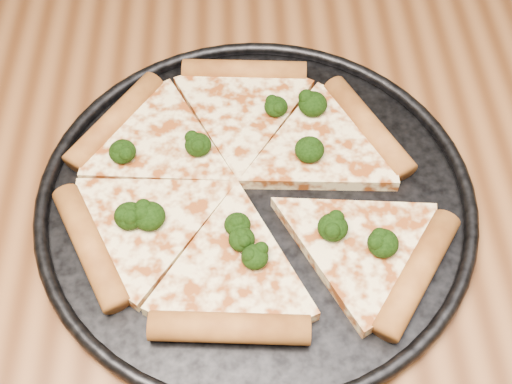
{
  "coord_description": "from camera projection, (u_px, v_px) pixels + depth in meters",
  "views": [
    {
      "loc": [
        0.03,
        -0.36,
        1.28
      ],
      "look_at": [
        0.04,
        0.0,
        0.77
      ],
      "focal_mm": 47.14,
      "sensor_mm": 36.0,
      "label": 1
    }
  ],
  "objects": [
    {
      "name": "dining_table",
      "position": [
        220.0,
        251.0,
        0.72
      ],
      "size": [
        1.2,
        0.9,
        0.75
      ],
      "color": "brown",
      "rests_on": "ground"
    },
    {
      "name": "pizza",
      "position": [
        243.0,
        185.0,
        0.63
      ],
      "size": [
        0.37,
        0.33,
        0.03
      ],
      "rotation": [
        0.0,
        0.0,
        -0.07
      ],
      "color": "#FEDF9B",
      "rests_on": "pizza_pan"
    },
    {
      "name": "broccoli_florets",
      "position": [
        248.0,
        184.0,
        0.62
      ],
      "size": [
        0.26,
        0.2,
        0.02
      ],
      "color": "black",
      "rests_on": "pizza"
    },
    {
      "name": "pizza_pan",
      "position": [
        256.0,
        197.0,
        0.64
      ],
      "size": [
        0.42,
        0.42,
        0.02
      ],
      "color": "black",
      "rests_on": "dining_table"
    }
  ]
}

